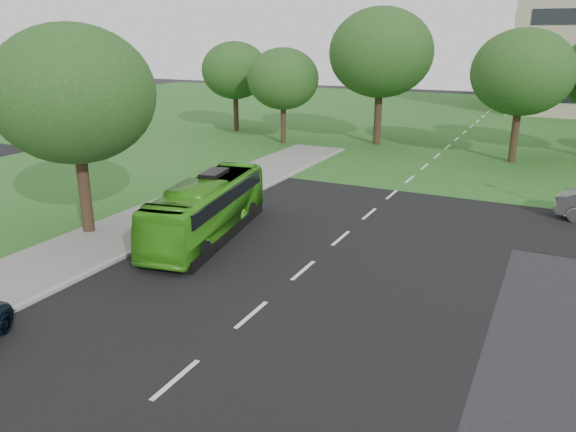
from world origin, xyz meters
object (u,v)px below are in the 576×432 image
Objects in this scene: tree_park_b at (381,53)px; tree_side_near at (74,95)px; bus at (207,208)px; tree_park_a at (283,79)px; tree_park_c at (522,72)px; tree_park_f at (235,70)px.

tree_side_near is (-5.01, -27.03, -1.07)m from tree_park_b.
tree_park_b reaches higher than bus.
tree_park_b is at bearing 79.49° from tree_side_near.
tree_park_a is 23.50m from bus.
bus is at bearing -115.39° from tree_park_c.
bus is (5.06, 2.13, -4.93)m from tree_side_near.
tree_side_near is at bearing -84.80° from tree_park_a.
tree_park_b is at bearing 21.91° from tree_park_a.
tree_park_f is (-24.84, 3.20, -0.67)m from tree_park_c.
tree_side_near is (-15.77, -24.69, 0.02)m from tree_park_c.
tree_park_c is at bearing 54.16° from bus.
tree_side_near is at bearing -122.57° from tree_park_c.
tree_park_b is 1.18× the size of tree_side_near.
tree_park_b is 27.51m from tree_side_near.
tree_park_c is 29.30m from tree_side_near.
tree_park_a is at bearing -28.73° from tree_park_f.
tree_park_b is 25.62m from bus.
tree_park_a is 8.04m from tree_park_b.
tree_park_a reaches higher than bus.
tree_park_a is 24.25m from tree_side_near.
tree_park_b is 14.21m from tree_park_f.
bus is at bearing -71.75° from tree_park_a.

